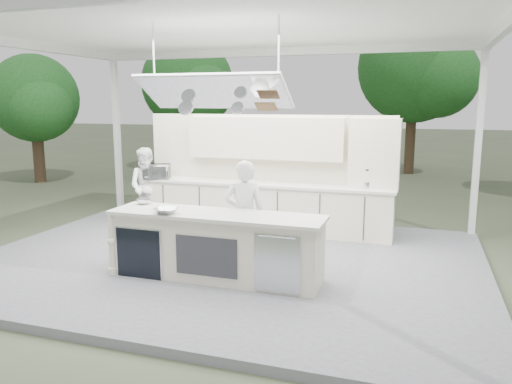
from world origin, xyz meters
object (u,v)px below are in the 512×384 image
(head_chef, at_px, (244,215))
(sous_chef, at_px, (148,187))
(demo_island, at_px, (215,246))
(back_counter, at_px, (262,206))

(head_chef, height_order, sous_chef, head_chef)
(demo_island, distance_m, sous_chef, 3.53)
(demo_island, relative_size, back_counter, 0.61)
(back_counter, height_order, sous_chef, sous_chef)
(demo_island, relative_size, sous_chef, 1.95)
(back_counter, distance_m, sous_chef, 2.38)
(demo_island, bearing_deg, head_chef, 65.70)
(head_chef, distance_m, sous_chef, 3.36)
(demo_island, distance_m, back_counter, 2.82)
(head_chef, bearing_deg, sous_chef, -56.36)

